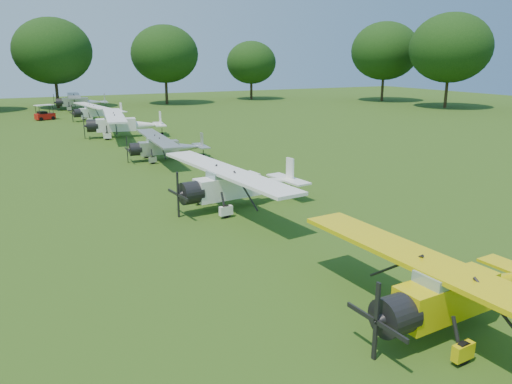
# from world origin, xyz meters

# --- Properties ---
(ground) EXTENTS (160.00, 160.00, 0.00)m
(ground) POSITION_xyz_m (0.00, 0.00, 0.00)
(ground) COLOR #224912
(ground) RESTS_ON ground
(tree_belt) EXTENTS (137.36, 130.27, 14.52)m
(tree_belt) POSITION_xyz_m (3.57, 0.16, 8.03)
(tree_belt) COLOR #322613
(tree_belt) RESTS_ON ground
(aircraft_2) EXTENTS (6.74, 10.73, 2.11)m
(aircraft_2) POSITION_xyz_m (1.54, -14.31, 1.23)
(aircraft_2) COLOR #D9C609
(aircraft_2) RESTS_ON ground
(aircraft_3) EXTENTS (7.06, 11.23, 2.20)m
(aircraft_3) POSITION_xyz_m (0.85, -0.85, 1.29)
(aircraft_3) COLOR white
(aircraft_3) RESTS_ON ground
(aircraft_4) EXTENTS (5.98, 9.52, 1.88)m
(aircraft_4) POSITION_xyz_m (1.03, 12.40, 1.10)
(aircraft_4) COLOR silver
(aircraft_4) RESTS_ON ground
(aircraft_5) EXTENTS (7.58, 12.02, 2.36)m
(aircraft_5) POSITION_xyz_m (0.54, 24.73, 1.38)
(aircraft_5) COLOR white
(aircraft_5) RESTS_ON ground
(aircraft_6) EXTENTS (6.37, 10.09, 1.98)m
(aircraft_6) POSITION_xyz_m (0.57, 39.18, 1.16)
(aircraft_6) COLOR white
(aircraft_6) RESTS_ON ground
(aircraft_7) EXTENTS (7.35, 11.71, 2.30)m
(aircraft_7) POSITION_xyz_m (0.36, 52.65, 1.34)
(aircraft_7) COLOR silver
(aircraft_7) RESTS_ON ground
(golf_cart) EXTENTS (2.40, 1.88, 1.81)m
(golf_cart) POSITION_xyz_m (-5.07, 42.21, 0.60)
(golf_cart) COLOR #B8120D
(golf_cart) RESTS_ON ground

